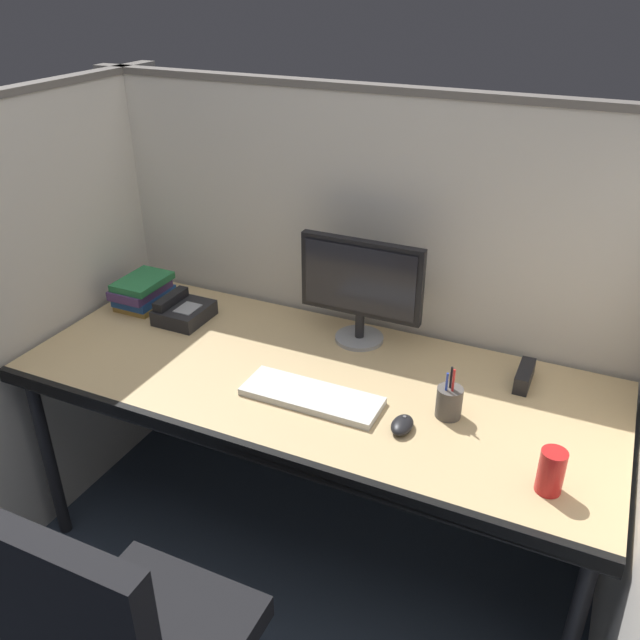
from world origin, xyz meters
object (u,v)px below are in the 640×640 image
(monitor_center, at_px, (361,285))
(red_stapler, at_px, (524,376))
(pen_cup, at_px, (449,402))
(keyboard_main, at_px, (312,396))
(book_stack, at_px, (143,292))
(soda_can, at_px, (551,471))
(computer_mouse, at_px, (402,425))
(desk, at_px, (312,391))
(desk_phone, at_px, (183,311))

(monitor_center, bearing_deg, red_stapler, -3.66)
(pen_cup, xyz_separation_m, red_stapler, (0.17, 0.27, -0.02))
(keyboard_main, xyz_separation_m, book_stack, (-0.86, 0.30, 0.05))
(monitor_center, height_order, soda_can, monitor_center)
(pen_cup, distance_m, soda_can, 0.37)
(monitor_center, relative_size, soda_can, 3.52)
(computer_mouse, xyz_separation_m, book_stack, (-1.16, 0.33, 0.04))
(monitor_center, height_order, computer_mouse, monitor_center)
(pen_cup, bearing_deg, desk, 178.25)
(book_stack, bearing_deg, computer_mouse, -15.75)
(book_stack, distance_m, desk_phone, 0.21)
(keyboard_main, bearing_deg, red_stapler, 32.21)
(red_stapler, bearing_deg, soda_can, -73.32)
(keyboard_main, height_order, pen_cup, pen_cup)
(keyboard_main, bearing_deg, computer_mouse, -5.25)
(monitor_center, height_order, keyboard_main, monitor_center)
(keyboard_main, xyz_separation_m, desk_phone, (-0.65, 0.26, 0.02))
(keyboard_main, relative_size, computer_mouse, 4.48)
(pen_cup, relative_size, red_stapler, 1.11)
(keyboard_main, relative_size, book_stack, 1.90)
(book_stack, height_order, desk_phone, book_stack)
(desk, distance_m, computer_mouse, 0.38)
(book_stack, relative_size, desk_phone, 1.19)
(desk, distance_m, desk_phone, 0.63)
(computer_mouse, bearing_deg, pen_cup, 50.18)
(desk_phone, relative_size, red_stapler, 1.27)
(book_stack, bearing_deg, desk_phone, -9.65)
(desk, height_order, soda_can, soda_can)
(keyboard_main, xyz_separation_m, computer_mouse, (0.30, -0.03, 0.01))
(desk, xyz_separation_m, red_stapler, (0.62, 0.25, 0.08))
(computer_mouse, xyz_separation_m, desk_phone, (-0.95, 0.29, 0.02))
(computer_mouse, relative_size, pen_cup, 0.57)
(desk, height_order, desk_phone, desk_phone)
(monitor_center, bearing_deg, pen_cup, -36.99)
(pen_cup, height_order, desk_phone, pen_cup)
(computer_mouse, bearing_deg, desk_phone, 162.96)
(soda_can, bearing_deg, desk_phone, 164.74)
(desk_phone, bearing_deg, keyboard_main, -22.00)
(monitor_center, distance_m, book_stack, 0.88)
(monitor_center, bearing_deg, desk_phone, -168.62)
(red_stapler, bearing_deg, pen_cup, -122.84)
(soda_can, bearing_deg, red_stapler, 106.68)
(computer_mouse, distance_m, book_stack, 1.20)
(desk_phone, bearing_deg, book_stack, 170.35)
(monitor_center, xyz_separation_m, book_stack, (-0.86, -0.10, -0.16))
(keyboard_main, distance_m, book_stack, 0.91)
(soda_can, height_order, desk_phone, soda_can)
(computer_mouse, bearing_deg, keyboard_main, 174.75)
(desk, relative_size, red_stapler, 12.67)
(book_stack, height_order, soda_can, soda_can)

